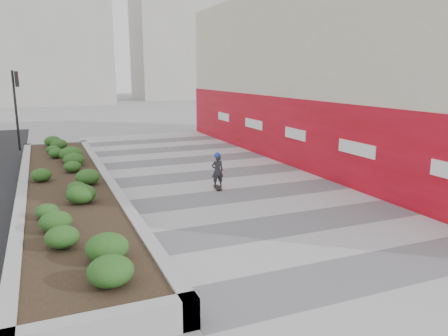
# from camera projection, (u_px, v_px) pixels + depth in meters

# --- Properties ---
(ground) EXTENTS (160.00, 160.00, 0.00)m
(ground) POSITION_uv_depth(u_px,v_px,m) (330.00, 248.00, 10.43)
(ground) COLOR gray
(ground) RESTS_ON ground
(walkway) EXTENTS (8.00, 36.00, 0.01)m
(walkway) POSITION_uv_depth(u_px,v_px,m) (270.00, 211.00, 13.13)
(walkway) COLOR #A8A8AD
(walkway) RESTS_ON ground
(building) EXTENTS (6.04, 24.08, 8.00)m
(building) POSITION_uv_depth(u_px,v_px,m) (342.00, 75.00, 20.30)
(building) COLOR beige
(building) RESTS_ON ground
(planter) EXTENTS (3.00, 18.00, 0.90)m
(planter) POSITION_uv_depth(u_px,v_px,m) (67.00, 185.00, 14.57)
(planter) COLOR #9E9EA0
(planter) RESTS_ON ground
(traffic_signal_near) EXTENTS (0.33, 0.28, 4.20)m
(traffic_signal_near) POSITION_uv_depth(u_px,v_px,m) (16.00, 98.00, 22.87)
(traffic_signal_near) COLOR black
(traffic_signal_near) RESTS_ON ground
(distant_bldg_north_l) EXTENTS (16.00, 12.00, 20.00)m
(distant_bldg_north_l) POSITION_uv_depth(u_px,v_px,m) (42.00, 25.00, 55.92)
(distant_bldg_north_l) COLOR #ADAAA3
(distant_bldg_north_l) RESTS_ON ground
(distant_bldg_north_r) EXTENTS (14.00, 10.00, 24.00)m
(distant_bldg_north_r) POSITION_uv_depth(u_px,v_px,m) (180.00, 20.00, 67.55)
(distant_bldg_north_r) COLOR #ADAAA3
(distant_bldg_north_r) RESTS_ON ground
(manhole_cover) EXTENTS (0.44, 0.44, 0.01)m
(manhole_cover) POSITION_uv_depth(u_px,v_px,m) (284.00, 209.00, 13.32)
(manhole_cover) COLOR #595654
(manhole_cover) RESTS_ON ground
(skateboarder) EXTENTS (0.46, 0.75, 1.34)m
(skateboarder) POSITION_uv_depth(u_px,v_px,m) (217.00, 171.00, 15.51)
(skateboarder) COLOR beige
(skateboarder) RESTS_ON ground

